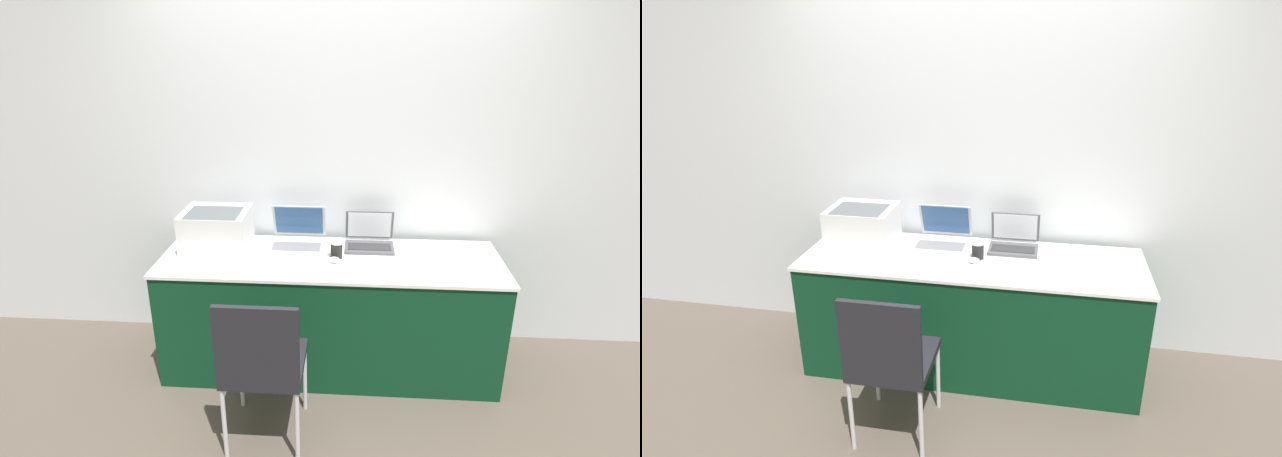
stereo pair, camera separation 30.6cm
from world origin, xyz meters
TOP-DOWN VIEW (x-y plane):
  - ground_plane at (0.00, 0.00)m, footprint 14.00×14.00m
  - wall_back at (0.00, 0.75)m, footprint 8.00×0.05m
  - table at (0.00, 0.33)m, footprint 2.11×0.67m
  - printer at (-0.73, 0.42)m, footprint 0.41×0.35m
  - laptop_left at (-0.23, 0.51)m, footprint 0.35×0.34m
  - laptop_right at (0.24, 0.53)m, footprint 0.31×0.26m
  - external_keyboard at (-0.24, 0.23)m, footprint 0.41×0.14m
  - coffee_cup at (0.04, 0.33)m, footprint 0.08×0.08m
  - mouse at (0.03, 0.25)m, footprint 0.07×0.05m
  - chair at (-0.31, -0.41)m, footprint 0.41×0.43m

SIDE VIEW (x-z plane):
  - ground_plane at x=0.00m, z-range 0.00..0.00m
  - table at x=0.00m, z-range 0.00..0.78m
  - chair at x=-0.31m, z-range 0.08..0.98m
  - external_keyboard at x=-0.24m, z-range 0.78..0.80m
  - mouse at x=0.03m, z-range 0.78..0.82m
  - laptop_right at x=0.24m, z-range 0.72..0.94m
  - coffee_cup at x=0.04m, z-range 0.78..0.88m
  - laptop_left at x=-0.23m, z-range 0.71..0.96m
  - printer at x=-0.73m, z-range 0.79..1.04m
  - wall_back at x=0.00m, z-range 0.00..2.60m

